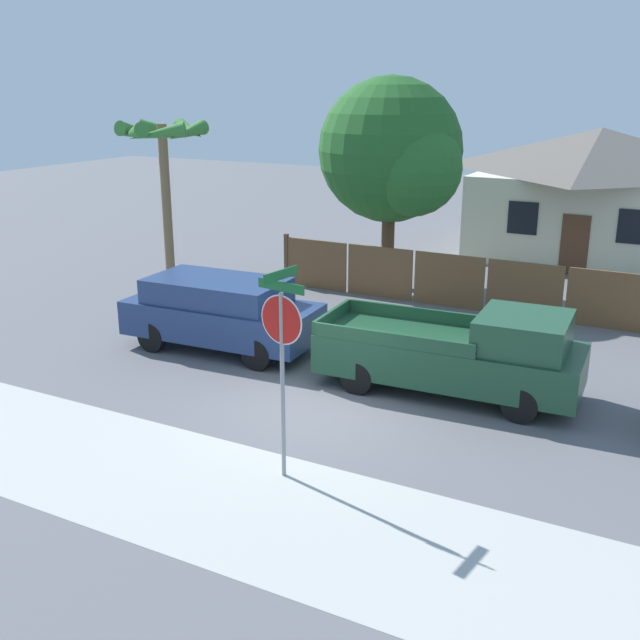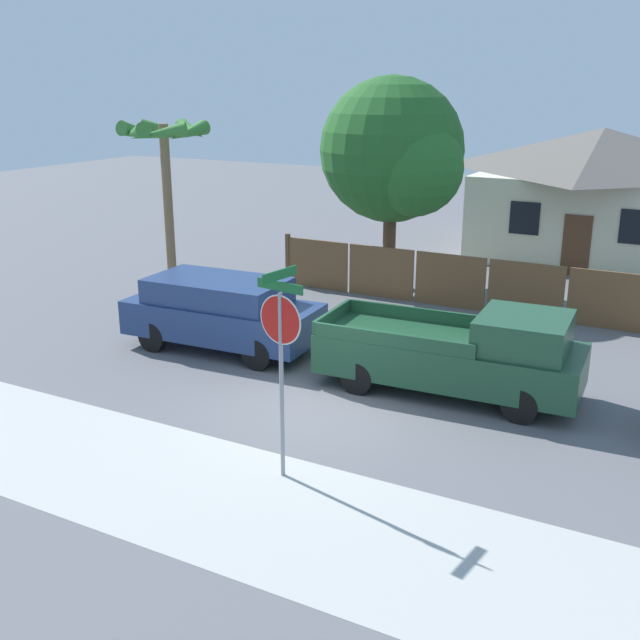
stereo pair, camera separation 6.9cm
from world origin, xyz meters
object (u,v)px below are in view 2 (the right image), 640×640
at_px(house, 598,190).
at_px(red_suv, 222,311).
at_px(stop_sign, 281,339).
at_px(orange_pickup, 461,354).
at_px(palm_tree, 164,146).
at_px(oak_tree, 397,154).

relative_size(house, red_suv, 1.80).
bearing_deg(red_suv, house, 64.97).
relative_size(red_suv, stop_sign, 1.37).
xyz_separation_m(house, orange_pickup, (-0.22, -15.09, -1.51)).
bearing_deg(stop_sign, orange_pickup, 80.78).
bearing_deg(orange_pickup, red_suv, 177.08).
distance_m(red_suv, orange_pickup, 5.88).
height_order(house, palm_tree, palm_tree).
distance_m(house, orange_pickup, 15.17).
relative_size(house, orange_pickup, 1.56).
distance_m(house, palm_tree, 15.69).
height_order(red_suv, orange_pickup, orange_pickup).
bearing_deg(orange_pickup, oak_tree, 118.94).
bearing_deg(palm_tree, house, 47.41).
bearing_deg(stop_sign, oak_tree, 112.77).
distance_m(oak_tree, orange_pickup, 9.06).
relative_size(oak_tree, stop_sign, 1.85).
distance_m(oak_tree, red_suv, 7.98).
height_order(oak_tree, red_suv, oak_tree).
relative_size(palm_tree, stop_sign, 1.48).
relative_size(house, oak_tree, 1.33).
relative_size(oak_tree, red_suv, 1.35).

